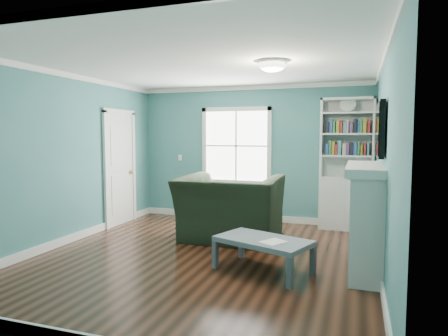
% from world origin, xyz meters
% --- Properties ---
extents(floor, '(5.00, 5.00, 0.00)m').
position_xyz_m(floor, '(0.00, 0.00, 0.00)').
color(floor, black).
rests_on(floor, ground).
extents(room_walls, '(5.00, 5.00, 5.00)m').
position_xyz_m(room_walls, '(0.00, 0.00, 1.58)').
color(room_walls, '#377778').
rests_on(room_walls, ground).
extents(trim, '(4.50, 5.00, 2.60)m').
position_xyz_m(trim, '(0.00, 0.00, 1.24)').
color(trim, white).
rests_on(trim, ground).
extents(window, '(1.40, 0.06, 1.50)m').
position_xyz_m(window, '(-0.30, 2.49, 1.45)').
color(window, white).
rests_on(window, room_walls).
extents(bookshelf, '(0.90, 0.35, 2.31)m').
position_xyz_m(bookshelf, '(1.77, 2.30, 0.92)').
color(bookshelf, silver).
rests_on(bookshelf, ground).
extents(fireplace, '(0.44, 1.58, 1.30)m').
position_xyz_m(fireplace, '(2.08, 0.20, 0.64)').
color(fireplace, black).
rests_on(fireplace, ground).
extents(tv, '(0.06, 1.10, 0.65)m').
position_xyz_m(tv, '(2.20, 0.20, 1.72)').
color(tv, black).
rests_on(tv, fireplace).
extents(door, '(0.12, 0.98, 2.17)m').
position_xyz_m(door, '(-2.22, 1.40, 1.07)').
color(door, silver).
rests_on(door, ground).
extents(ceiling_fixture, '(0.38, 0.38, 0.15)m').
position_xyz_m(ceiling_fixture, '(0.90, 0.10, 2.55)').
color(ceiling_fixture, white).
rests_on(ceiling_fixture, room_walls).
extents(light_switch, '(0.08, 0.01, 0.12)m').
position_xyz_m(light_switch, '(-1.50, 2.48, 1.20)').
color(light_switch, white).
rests_on(light_switch, room_walls).
extents(recliner, '(1.57, 1.03, 1.35)m').
position_xyz_m(recliner, '(0.06, 0.99, 0.68)').
color(recliner, black).
rests_on(recliner, ground).
extents(coffee_table, '(1.26, 0.96, 0.41)m').
position_xyz_m(coffee_table, '(0.89, -0.31, 0.35)').
color(coffee_table, '#4B535B').
rests_on(coffee_table, ground).
extents(paper_sheet, '(0.34, 0.36, 0.00)m').
position_xyz_m(paper_sheet, '(1.04, -0.42, 0.41)').
color(paper_sheet, white).
rests_on(paper_sheet, coffee_table).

